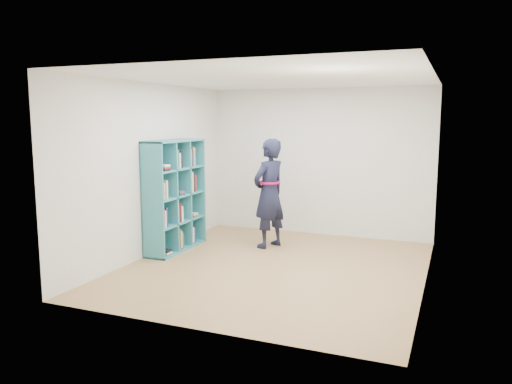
% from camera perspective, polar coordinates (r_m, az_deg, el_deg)
% --- Properties ---
extents(floor, '(4.50, 4.50, 0.00)m').
position_cam_1_polar(floor, '(7.08, 2.17, -8.61)').
color(floor, '#9C7547').
rests_on(floor, ground).
extents(ceiling, '(4.50, 4.50, 0.00)m').
position_cam_1_polar(ceiling, '(6.79, 2.30, 12.86)').
color(ceiling, white).
rests_on(ceiling, wall_back).
extents(wall_left, '(0.02, 4.50, 2.60)m').
position_cam_1_polar(wall_left, '(7.72, -11.87, 2.49)').
color(wall_left, silver).
rests_on(wall_left, floor).
extents(wall_right, '(0.02, 4.50, 2.60)m').
position_cam_1_polar(wall_right, '(6.42, 19.26, 1.03)').
color(wall_right, silver).
rests_on(wall_right, floor).
extents(wall_back, '(4.00, 0.02, 2.60)m').
position_cam_1_polar(wall_back, '(8.95, 7.15, 3.39)').
color(wall_back, silver).
rests_on(wall_back, floor).
extents(wall_front, '(4.00, 0.02, 2.60)m').
position_cam_1_polar(wall_front, '(4.78, -6.98, -0.94)').
color(wall_front, silver).
rests_on(wall_front, floor).
extents(bookshelf, '(0.38, 1.31, 1.74)m').
position_cam_1_polar(bookshelf, '(7.97, -9.41, -0.57)').
color(bookshelf, teal).
rests_on(bookshelf, floor).
extents(person, '(0.63, 0.75, 1.76)m').
position_cam_1_polar(person, '(8.01, 1.51, -0.16)').
color(person, black).
rests_on(person, floor).
extents(smartphone, '(0.04, 0.09, 0.13)m').
position_cam_1_polar(smartphone, '(8.15, 1.05, 0.81)').
color(smartphone, silver).
rests_on(smartphone, person).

